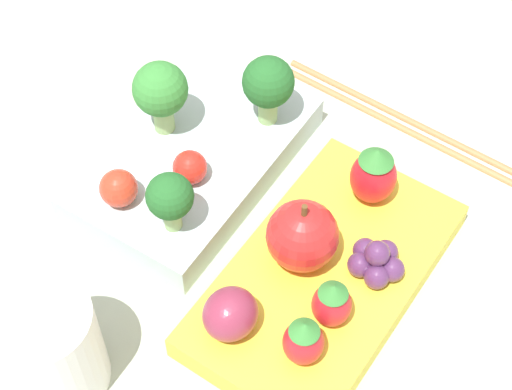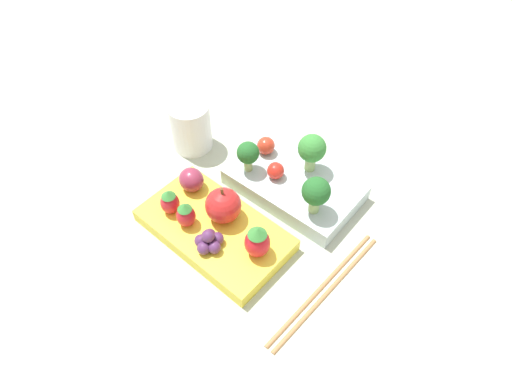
{
  "view_description": "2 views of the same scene",
  "coord_description": "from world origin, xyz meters",
  "px_view_note": "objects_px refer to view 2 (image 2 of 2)",
  "views": [
    {
      "loc": [
        -0.27,
        -0.24,
        0.51
      ],
      "look_at": [
        -0.01,
        0.0,
        0.04
      ],
      "focal_mm": 60.0,
      "sensor_mm": 36.0,
      "label": 1
    },
    {
      "loc": [
        0.3,
        -0.26,
        0.51
      ],
      "look_at": [
        -0.01,
        0.0,
        0.04
      ],
      "focal_mm": 32.0,
      "sensor_mm": 36.0,
      "label": 2
    }
  ],
  "objects_px": {
    "plum": "(191,180)",
    "bento_box_fruit": "(215,230)",
    "strawberry_0": "(257,241)",
    "chopsticks_pair": "(325,289)",
    "apple": "(223,205)",
    "broccoli_floret_0": "(313,150)",
    "cherry_tomato_0": "(266,146)",
    "grape_cluster": "(209,241)",
    "strawberry_2": "(186,215)",
    "strawberry_1": "(170,202)",
    "broccoli_floret_2": "(316,192)",
    "cherry_tomato_1": "(276,171)",
    "drinking_cup": "(191,126)",
    "broccoli_floret_1": "(248,154)",
    "bento_box_savoury": "(294,184)"
  },
  "relations": [
    {
      "from": "plum",
      "to": "bento_box_fruit",
      "type": "bearing_deg",
      "value": -13.87
    },
    {
      "from": "strawberry_0",
      "to": "chopsticks_pair",
      "type": "distance_m",
      "value": 0.1
    },
    {
      "from": "apple",
      "to": "broccoli_floret_0",
      "type": "bearing_deg",
      "value": 82.97
    },
    {
      "from": "cherry_tomato_0",
      "to": "grape_cluster",
      "type": "relative_size",
      "value": 0.69
    },
    {
      "from": "strawberry_2",
      "to": "chopsticks_pair",
      "type": "height_order",
      "value": "strawberry_2"
    },
    {
      "from": "strawberry_1",
      "to": "broccoli_floret_2",
      "type": "bearing_deg",
      "value": 47.87
    },
    {
      "from": "bento_box_fruit",
      "to": "cherry_tomato_1",
      "type": "bearing_deg",
      "value": 93.64
    },
    {
      "from": "cherry_tomato_1",
      "to": "strawberry_0",
      "type": "relative_size",
      "value": 0.49
    },
    {
      "from": "drinking_cup",
      "to": "strawberry_2",
      "type": "bearing_deg",
      "value": -37.9
    },
    {
      "from": "grape_cluster",
      "to": "chopsticks_pair",
      "type": "bearing_deg",
      "value": 29.15
    },
    {
      "from": "plum",
      "to": "grape_cluster",
      "type": "xyz_separation_m",
      "value": [
        0.09,
        -0.04,
        -0.01
      ]
    },
    {
      "from": "broccoli_floret_2",
      "to": "apple",
      "type": "relative_size",
      "value": 1.03
    },
    {
      "from": "broccoli_floret_2",
      "to": "cherry_tomato_0",
      "type": "height_order",
      "value": "broccoli_floret_2"
    },
    {
      "from": "strawberry_0",
      "to": "grape_cluster",
      "type": "height_order",
      "value": "strawberry_0"
    },
    {
      "from": "broccoli_floret_2",
      "to": "plum",
      "type": "xyz_separation_m",
      "value": [
        -0.15,
        -0.1,
        -0.03
      ]
    },
    {
      "from": "strawberry_1",
      "to": "drinking_cup",
      "type": "distance_m",
      "value": 0.15
    },
    {
      "from": "bento_box_fruit",
      "to": "strawberry_1",
      "type": "distance_m",
      "value": 0.07
    },
    {
      "from": "apple",
      "to": "cherry_tomato_0",
      "type": "bearing_deg",
      "value": 112.92
    },
    {
      "from": "bento_box_fruit",
      "to": "apple",
      "type": "xyz_separation_m",
      "value": [
        -0.0,
        0.02,
        0.03
      ]
    },
    {
      "from": "broccoli_floret_0",
      "to": "strawberry_1",
      "type": "height_order",
      "value": "broccoli_floret_0"
    },
    {
      "from": "bento_box_fruit",
      "to": "strawberry_1",
      "type": "relative_size",
      "value": 5.46
    },
    {
      "from": "broccoli_floret_1",
      "to": "cherry_tomato_0",
      "type": "xyz_separation_m",
      "value": [
        -0.01,
        0.04,
        -0.02
      ]
    },
    {
      "from": "grape_cluster",
      "to": "chopsticks_pair",
      "type": "height_order",
      "value": "grape_cluster"
    },
    {
      "from": "chopsticks_pair",
      "to": "strawberry_0",
      "type": "bearing_deg",
      "value": -157.76
    },
    {
      "from": "broccoli_floret_1",
      "to": "strawberry_0",
      "type": "relative_size",
      "value": 0.98
    },
    {
      "from": "cherry_tomato_0",
      "to": "drinking_cup",
      "type": "height_order",
      "value": "drinking_cup"
    },
    {
      "from": "grape_cluster",
      "to": "cherry_tomato_0",
      "type": "bearing_deg",
      "value": 114.53
    },
    {
      "from": "drinking_cup",
      "to": "grape_cluster",
      "type": "bearing_deg",
      "value": -29.93
    },
    {
      "from": "strawberry_0",
      "to": "strawberry_1",
      "type": "relative_size",
      "value": 1.26
    },
    {
      "from": "chopsticks_pair",
      "to": "strawberry_1",
      "type": "bearing_deg",
      "value": -159.62
    },
    {
      "from": "grape_cluster",
      "to": "strawberry_2",
      "type": "bearing_deg",
      "value": -179.27
    },
    {
      "from": "cherry_tomato_0",
      "to": "apple",
      "type": "relative_size",
      "value": 0.47
    },
    {
      "from": "broccoli_floret_2",
      "to": "strawberry_0",
      "type": "height_order",
      "value": "broccoli_floret_2"
    },
    {
      "from": "broccoli_floret_0",
      "to": "strawberry_0",
      "type": "relative_size",
      "value": 1.23
    },
    {
      "from": "cherry_tomato_0",
      "to": "cherry_tomato_1",
      "type": "distance_m",
      "value": 0.05
    },
    {
      "from": "bento_box_savoury",
      "to": "bento_box_fruit",
      "type": "bearing_deg",
      "value": -95.72
    },
    {
      "from": "cherry_tomato_1",
      "to": "plum",
      "type": "relative_size",
      "value": 0.67
    },
    {
      "from": "plum",
      "to": "chopsticks_pair",
      "type": "height_order",
      "value": "plum"
    },
    {
      "from": "chopsticks_pair",
      "to": "grape_cluster",
      "type": "bearing_deg",
      "value": -150.85
    },
    {
      "from": "strawberry_1",
      "to": "cherry_tomato_0",
      "type": "bearing_deg",
      "value": 88.68
    },
    {
      "from": "bento_box_fruit",
      "to": "broccoli_floret_0",
      "type": "distance_m",
      "value": 0.18
    },
    {
      "from": "broccoli_floret_2",
      "to": "broccoli_floret_0",
      "type": "bearing_deg",
      "value": 137.62
    },
    {
      "from": "bento_box_fruit",
      "to": "broccoli_floret_1",
      "type": "distance_m",
      "value": 0.12
    },
    {
      "from": "bento_box_fruit",
      "to": "apple",
      "type": "bearing_deg",
      "value": 97.32
    },
    {
      "from": "bento_box_savoury",
      "to": "plum",
      "type": "relative_size",
      "value": 5.49
    },
    {
      "from": "broccoli_floret_2",
      "to": "cherry_tomato_0",
      "type": "xyz_separation_m",
      "value": [
        -0.13,
        0.03,
        -0.02
      ]
    },
    {
      "from": "strawberry_1",
      "to": "chopsticks_pair",
      "type": "distance_m",
      "value": 0.23
    },
    {
      "from": "broccoli_floret_2",
      "to": "bento_box_fruit",
      "type": "bearing_deg",
      "value": -121.98
    },
    {
      "from": "broccoli_floret_1",
      "to": "cherry_tomato_1",
      "type": "bearing_deg",
      "value": 28.1
    },
    {
      "from": "grape_cluster",
      "to": "apple",
      "type": "bearing_deg",
      "value": 118.84
    }
  ]
}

